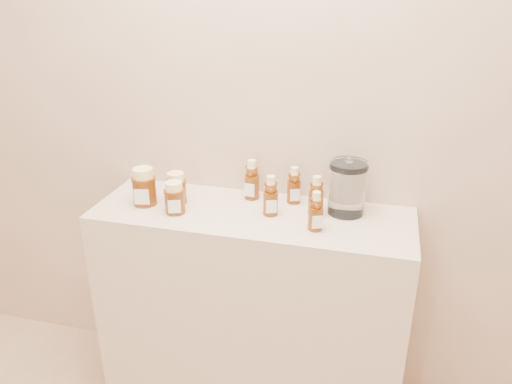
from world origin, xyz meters
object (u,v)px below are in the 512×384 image
(bear_bottle_back_left, at_px, (252,177))
(honey_jar_left, at_px, (144,186))
(display_table, at_px, (252,311))
(glass_canister, at_px, (347,186))
(bear_bottle_front_left, at_px, (271,193))

(bear_bottle_back_left, relative_size, honey_jar_left, 1.23)
(display_table, height_order, glass_canister, glass_canister)
(glass_canister, bearing_deg, bear_bottle_back_left, 173.78)
(display_table, distance_m, glass_canister, 0.66)
(honey_jar_left, bearing_deg, bear_bottle_back_left, 9.82)
(bear_bottle_back_left, bearing_deg, bear_bottle_front_left, -45.73)
(display_table, height_order, bear_bottle_front_left, bear_bottle_front_left)
(display_table, relative_size, glass_canister, 5.50)
(honey_jar_left, bearing_deg, bear_bottle_front_left, -8.45)
(bear_bottle_back_left, relative_size, bear_bottle_front_left, 1.05)
(bear_bottle_back_left, bearing_deg, honey_jar_left, -153.62)
(bear_bottle_front_left, height_order, glass_canister, glass_canister)
(bear_bottle_back_left, height_order, glass_canister, glass_canister)
(honey_jar_left, bearing_deg, glass_canister, -3.64)
(bear_bottle_back_left, distance_m, honey_jar_left, 0.42)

